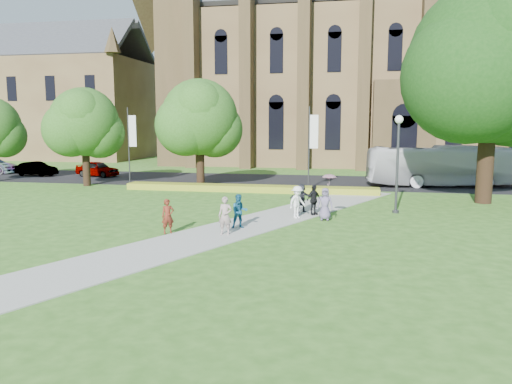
% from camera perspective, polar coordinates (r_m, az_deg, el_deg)
% --- Properties ---
extents(ground, '(160.00, 160.00, 0.00)m').
position_cam_1_polar(ground, '(22.22, -2.69, -4.69)').
color(ground, '#315F1C').
rests_on(ground, ground).
extents(road, '(160.00, 10.00, 0.02)m').
position_cam_1_polar(road, '(41.67, 3.85, 1.25)').
color(road, black).
rests_on(road, ground).
extents(footpath, '(15.58, 28.54, 0.04)m').
position_cam_1_polar(footpath, '(23.17, -2.10, -4.12)').
color(footpath, '#B2B2A8').
rests_on(footpath, ground).
extents(flower_hedge, '(18.00, 1.40, 0.45)m').
position_cam_1_polar(flower_hedge, '(35.31, -0.77, 0.41)').
color(flower_hedge, gold).
rests_on(flower_hedge, ground).
extents(cathedral, '(52.60, 18.25, 28.00)m').
position_cam_1_polar(cathedral, '(61.52, 16.03, 15.25)').
color(cathedral, brown).
rests_on(cathedral, ground).
extents(building_west, '(22.00, 14.00, 18.30)m').
position_cam_1_polar(building_west, '(74.36, -21.15, 10.79)').
color(building_west, brown).
rests_on(building_west, ground).
extents(streetlamp, '(0.44, 0.44, 5.24)m').
position_cam_1_polar(streetlamp, '(27.70, 15.90, 4.41)').
color(streetlamp, '#38383D').
rests_on(streetlamp, ground).
extents(large_tree, '(9.60, 9.60, 13.20)m').
position_cam_1_polar(large_tree, '(33.19, 25.35, 13.27)').
color(large_tree, '#332114').
rests_on(large_tree, ground).
extents(street_tree_0, '(5.20, 5.20, 7.50)m').
position_cam_1_polar(street_tree_0, '(40.45, -19.04, 7.55)').
color(street_tree_0, '#332114').
rests_on(street_tree_0, ground).
extents(street_tree_1, '(5.60, 5.60, 8.05)m').
position_cam_1_polar(street_tree_1, '(37.27, -6.46, 8.46)').
color(street_tree_1, '#332114').
rests_on(street_tree_1, ground).
extents(banner_pole_0, '(0.70, 0.10, 6.00)m').
position_cam_1_polar(banner_pole_0, '(36.42, 6.25, 5.59)').
color(banner_pole_0, '#38383D').
rests_on(banner_pole_0, ground).
extents(banner_pole_1, '(0.70, 0.10, 6.00)m').
position_cam_1_polar(banner_pole_1, '(40.10, -14.20, 5.61)').
color(banner_pole_1, '#38383D').
rests_on(banner_pole_1, ground).
extents(tour_coach, '(11.44, 4.27, 3.11)m').
position_cam_1_polar(tour_coach, '(40.48, 20.47, 2.80)').
color(tour_coach, silver).
rests_on(tour_coach, road).
extents(car_0, '(4.36, 2.56, 1.39)m').
position_cam_1_polar(car_0, '(47.24, -17.68, 2.55)').
color(car_0, gray).
rests_on(car_0, road).
extents(car_1, '(4.03, 1.87, 1.28)m').
position_cam_1_polar(car_1, '(49.77, -23.81, 2.44)').
color(car_1, gray).
rests_on(car_1, road).
extents(pedestrian_0, '(0.66, 0.62, 1.52)m').
position_cam_1_polar(pedestrian_0, '(22.14, -10.05, -2.74)').
color(pedestrian_0, maroon).
rests_on(pedestrian_0, footpath).
extents(pedestrian_1, '(0.92, 0.82, 1.57)m').
position_cam_1_polar(pedestrian_1, '(22.88, -1.91, -2.21)').
color(pedestrian_1, navy).
rests_on(pedestrian_1, footpath).
extents(pedestrian_2, '(1.14, 1.20, 1.63)m').
position_cam_1_polar(pedestrian_2, '(25.39, 4.75, -1.15)').
color(pedestrian_2, white).
rests_on(pedestrian_2, footpath).
extents(pedestrian_3, '(0.91, 0.96, 1.59)m').
position_cam_1_polar(pedestrian_3, '(26.34, 6.60, -0.89)').
color(pedestrian_3, black).
rests_on(pedestrian_3, footpath).
extents(pedestrian_4, '(0.79, 0.51, 1.60)m').
position_cam_1_polar(pedestrian_4, '(25.05, 7.89, -1.36)').
color(pedestrian_4, slate).
rests_on(pedestrian_4, footpath).
extents(pedestrian_5, '(1.48, 1.13, 1.56)m').
position_cam_1_polar(pedestrian_5, '(26.98, 5.21, -0.70)').
color(pedestrian_5, '#24262B').
rests_on(pedestrian_5, footpath).
extents(pedestrian_6, '(0.61, 0.41, 1.65)m').
position_cam_1_polar(pedestrian_6, '(21.63, -3.54, -2.71)').
color(pedestrian_6, gray).
rests_on(pedestrian_6, footpath).
extents(parasol, '(0.85, 0.85, 0.60)m').
position_cam_1_polar(parasol, '(24.99, 8.36, 1.16)').
color(parasol, '#EEA8CA').
rests_on(parasol, pedestrian_4).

